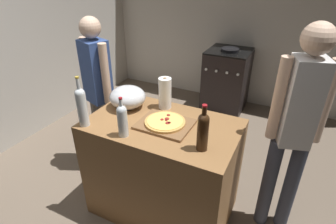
% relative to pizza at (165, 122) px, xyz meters
% --- Properties ---
extents(ground_plane, '(4.42, 3.77, 0.02)m').
position_rel_pizza_xyz_m(ground_plane, '(-0.22, 0.95, -0.94)').
color(ground_plane, '#6B5B4C').
extents(kitchen_wall_rear, '(4.42, 0.10, 2.60)m').
position_rel_pizza_xyz_m(kitchen_wall_rear, '(-0.22, 2.59, 0.37)').
color(kitchen_wall_rear, '#BCB7AD').
rests_on(kitchen_wall_rear, ground_plane).
extents(kitchen_wall_left, '(0.10, 3.77, 2.60)m').
position_rel_pizza_xyz_m(kitchen_wall_left, '(-2.18, 0.95, 0.37)').
color(kitchen_wall_left, '#BCB7AD').
rests_on(kitchen_wall_left, ground_plane).
extents(counter, '(1.17, 0.71, 0.90)m').
position_rel_pizza_xyz_m(counter, '(-0.03, 0.02, -0.48)').
color(counter, olive).
rests_on(counter, ground_plane).
extents(cutting_board, '(0.40, 0.32, 0.02)m').
position_rel_pizza_xyz_m(cutting_board, '(-0.00, -0.00, -0.02)').
color(cutting_board, brown).
rests_on(cutting_board, counter).
extents(pizza, '(0.31, 0.31, 0.03)m').
position_rel_pizza_xyz_m(pizza, '(0.00, 0.00, 0.00)').
color(pizza, tan).
rests_on(pizza, cutting_board).
extents(mixing_bowl, '(0.30, 0.30, 0.18)m').
position_rel_pizza_xyz_m(mixing_bowl, '(-0.42, 0.13, 0.06)').
color(mixing_bowl, '#B2B2B7').
rests_on(mixing_bowl, counter).
extents(paper_towel_roll, '(0.11, 0.11, 0.27)m').
position_rel_pizza_xyz_m(paper_towel_roll, '(-0.13, 0.26, 0.10)').
color(paper_towel_roll, white).
rests_on(paper_towel_roll, counter).
extents(wine_bottle_amber, '(0.08, 0.08, 0.33)m').
position_rel_pizza_xyz_m(wine_bottle_amber, '(0.35, -0.16, 0.12)').
color(wine_bottle_amber, '#331E0F').
rests_on(wine_bottle_amber, counter).
extents(wine_bottle_green, '(0.07, 0.07, 0.30)m').
position_rel_pizza_xyz_m(wine_bottle_green, '(-0.20, -0.25, 0.10)').
color(wine_bottle_green, silver).
rests_on(wine_bottle_green, counter).
extents(wine_bottle_dark, '(0.08, 0.08, 0.39)m').
position_rel_pizza_xyz_m(wine_bottle_dark, '(-0.55, -0.27, 0.14)').
color(wine_bottle_dark, silver).
rests_on(wine_bottle_dark, counter).
extents(stove, '(0.59, 0.63, 0.95)m').
position_rel_pizza_xyz_m(stove, '(-0.10, 2.19, -0.48)').
color(stove, black).
rests_on(stove, ground_plane).
extents(person_in_stripes, '(0.38, 0.26, 1.59)m').
position_rel_pizza_xyz_m(person_in_stripes, '(-0.88, 0.30, -0.02)').
color(person_in_stripes, slate).
rests_on(person_in_stripes, ground_plane).
extents(person_in_red, '(0.36, 0.25, 1.69)m').
position_rel_pizza_xyz_m(person_in_red, '(0.88, 0.30, 0.04)').
color(person_in_red, '#383D4C').
rests_on(person_in_red, ground_plane).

